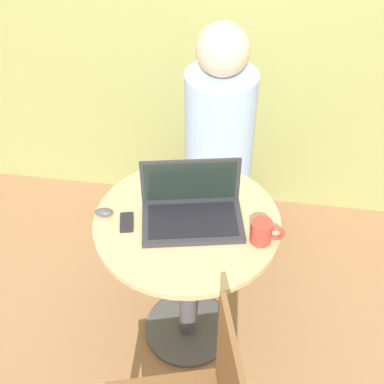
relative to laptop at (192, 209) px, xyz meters
The scene contains 7 objects.
ground_plane 0.78m from the laptop, 136.03° to the right, with size 12.00×12.00×0.00m, color #9E704C.
round_table 0.24m from the laptop, 136.03° to the right, with size 0.72×0.72×0.73m.
laptop is the anchor object (origin of this frame).
cell_phone 0.25m from the laptop, 163.74° to the right, with size 0.07×0.10×0.02m.
computer_mouse 0.34m from the laptop, behind, with size 0.07×0.04×0.03m.
coffee_cup 0.28m from the laptop, 16.78° to the right, with size 0.12×0.08×0.09m.
person_seated 0.66m from the laptop, 86.42° to the left, with size 0.36×0.51×1.26m.
Camera 1 is at (0.23, -1.42, 2.17)m, focal length 50.00 mm.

